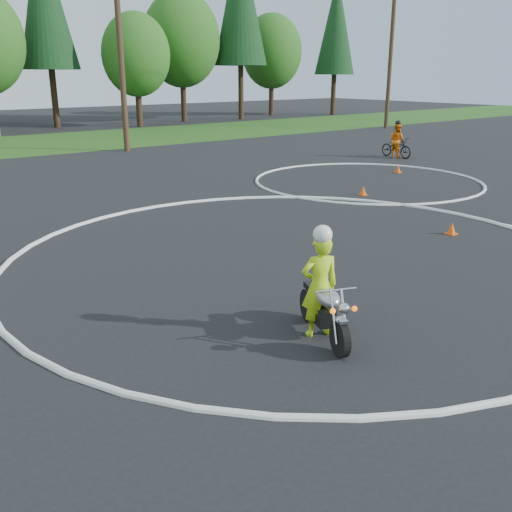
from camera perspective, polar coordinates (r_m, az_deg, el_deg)
ground at (r=10.28m, az=15.56°, el=-4.08°), size 120.00×120.00×0.00m
course_markings at (r=14.52m, az=6.86°, el=2.89°), size 19.05×19.05×0.12m
primary_motorcycle at (r=8.35m, az=6.89°, el=-5.39°), size 0.90×1.64×0.92m
rider_primary_grp at (r=8.31m, az=6.40°, el=-2.72°), size 0.66×0.56×1.70m
rider_second_grp at (r=27.47m, az=13.88°, el=10.78°), size 0.74×1.79×1.68m
traffic_cones at (r=17.38m, az=13.67°, el=5.41°), size 21.47×6.73×0.30m
treeline at (r=46.12m, az=-9.74°, el=21.18°), size 38.20×8.10×14.52m
utility_poles at (r=29.46m, az=-13.47°, el=20.24°), size 41.60×1.12×10.00m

